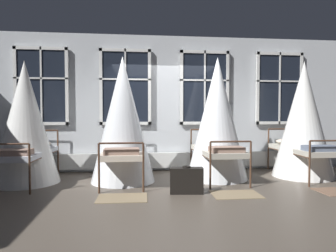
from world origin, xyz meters
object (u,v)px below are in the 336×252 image
at_px(cot_second, 123,121).
at_px(suitcase_dark, 186,180).
at_px(cot_fourth, 303,120).
at_px(cot_third, 217,119).
at_px(cot_first, 25,124).

height_order(cot_second, suitcase_dark, cot_second).
bearing_deg(cot_second, suitcase_dark, -134.01).
bearing_deg(cot_fourth, suitcase_dark, 112.75).
distance_m(cot_fourth, suitcase_dark, 3.12).
bearing_deg(cot_second, cot_third, -87.92).
bearing_deg(cot_fourth, cot_third, 89.94).
bearing_deg(cot_third, suitcase_dark, 143.01).
xyz_separation_m(cot_first, cot_third, (3.83, 0.01, 0.07)).
relative_size(cot_second, cot_third, 0.98).
height_order(cot_first, cot_second, cot_second).
distance_m(cot_first, suitcase_dark, 3.33).
relative_size(cot_second, cot_fourth, 1.00).
relative_size(cot_first, cot_fourth, 0.96).
relative_size(cot_second, suitcase_dark, 4.31).
xyz_separation_m(cot_third, suitcase_dark, (-0.85, -1.14, -1.01)).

